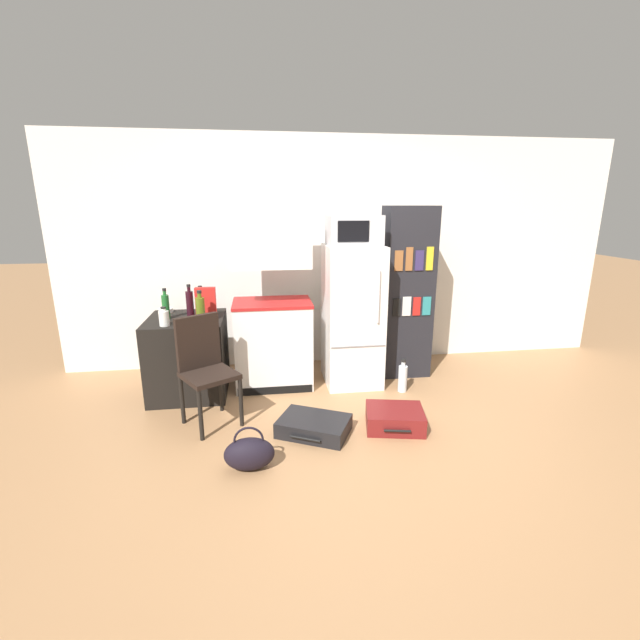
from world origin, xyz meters
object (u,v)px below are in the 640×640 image
bottle_blue_soda (201,301)px  refrigerator (352,316)px  bottle_olive_oil (200,309)px  bowl (166,310)px  microwave (354,230)px  bottle_milk_white (164,318)px  kitchen_hutch (272,304)px  bottle_wine_dark (190,303)px  bookshelf (407,293)px  chair (204,362)px  cereal_box (206,303)px  suitcase_large_flat (314,426)px  side_table (188,356)px  water_bottle_front (403,378)px  bottle_green_tall (166,306)px  suitcase_small_flat (395,418)px  handbag (249,453)px

bottle_blue_soda → refrigerator: bearing=-6.4°
bottle_olive_oil → bowl: 0.64m
microwave → bottle_milk_white: 1.97m
kitchen_hutch → bottle_wine_dark: (-0.80, -0.02, 0.04)m
bookshelf → bowl: size_ratio=12.68×
bottle_wine_dark → chair: size_ratio=0.34×
kitchen_hutch → microwave: (0.82, -0.04, 0.73)m
bowl → cereal_box: bearing=-35.1°
bowl → suitcase_large_flat: bearing=-42.8°
bottle_olive_oil → bottle_milk_white: (-0.32, -0.05, -0.05)m
side_table → suitcase_large_flat: (1.13, -0.98, -0.32)m
microwave → cereal_box: size_ratio=1.73×
bottle_olive_oil → water_bottle_front: (1.94, -0.08, -0.76)m
bottle_green_tall → suitcase_small_flat: 2.36m
cereal_box → suitcase_small_flat: 2.05m
kitchen_hutch → cereal_box: (-0.63, -0.13, 0.06)m
bowl → handbag: (0.84, -1.69, -0.67)m
bottle_blue_soda → kitchen_hutch: bearing=-10.6°
refrigerator → bookshelf: bookshelf is taller
bottle_olive_oil → bottle_milk_white: bottle_olive_oil is taller
side_table → microwave: bearing=2.0°
bottle_olive_oil → chair: (0.06, -0.43, -0.35)m
water_bottle_front → microwave: bearing=143.4°
refrigerator → suitcase_large_flat: refrigerator is taller
bottle_blue_soda → bottle_olive_oil: (0.05, -0.43, 0.02)m
bottle_blue_soda → suitcase_large_flat: bottle_blue_soda is taller
bowl → suitcase_small_flat: size_ratio=0.26×
kitchen_hutch → cereal_box: bearing=-168.6°
bottle_wine_dark → side_table: bearing=-117.4°
bottle_blue_soda → suitcase_large_flat: size_ratio=0.40×
microwave → cereal_box: bearing=-176.5°
bottle_blue_soda → chair: size_ratio=0.29×
side_table → chair: chair is taller
kitchen_hutch → refrigerator: kitchen_hutch is taller
suitcase_large_flat → kitchen_hutch: bearing=131.4°
suitcase_small_flat → handbag: handbag is taller
bookshelf → bottle_wine_dark: bookshelf is taller
bottle_olive_oil → bottle_blue_soda: bearing=96.5°
microwave → bottle_olive_oil: size_ratio=1.70×
side_table → handbag: side_table is taller
bottle_green_tall → suitcase_small_flat: size_ratio=0.55×
bowl → cereal_box: (0.44, -0.31, 0.13)m
bottle_olive_oil → bottle_green_tall: (-0.35, 0.20, -0.00)m
cereal_box → chair: (0.03, -0.60, -0.37)m
kitchen_hutch → bottle_milk_white: size_ratio=10.68×
bottle_milk_white → bottle_wine_dark: bearing=61.5°
kitchen_hutch → bookshelf: (1.44, 0.10, 0.05)m
refrigerator → bookshelf: (0.62, 0.14, 0.19)m
bottle_wine_dark → bookshelf: bearing=3.0°
refrigerator → handbag: 1.90m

